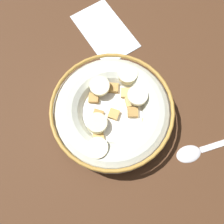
% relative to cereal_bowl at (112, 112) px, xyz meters
% --- Properties ---
extents(ground_plane, '(0.97, 0.97, 0.02)m').
position_rel_cereal_bowl_xyz_m(ground_plane, '(-0.00, -0.00, -0.04)').
color(ground_plane, '#472B19').
extents(cereal_bowl, '(0.20, 0.20, 0.06)m').
position_rel_cereal_bowl_xyz_m(cereal_bowl, '(0.00, 0.00, 0.00)').
color(cereal_bowl, beige).
rests_on(cereal_bowl, ground_plane).
extents(spoon, '(0.04, 0.14, 0.01)m').
position_rel_cereal_bowl_xyz_m(spoon, '(0.12, 0.10, -0.02)').
color(spoon, silver).
rests_on(spoon, ground_plane).
extents(folded_napkin, '(0.15, 0.10, 0.00)m').
position_rel_cereal_bowl_xyz_m(folded_napkin, '(-0.17, 0.07, -0.03)').
color(folded_napkin, silver).
rests_on(folded_napkin, ground_plane).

